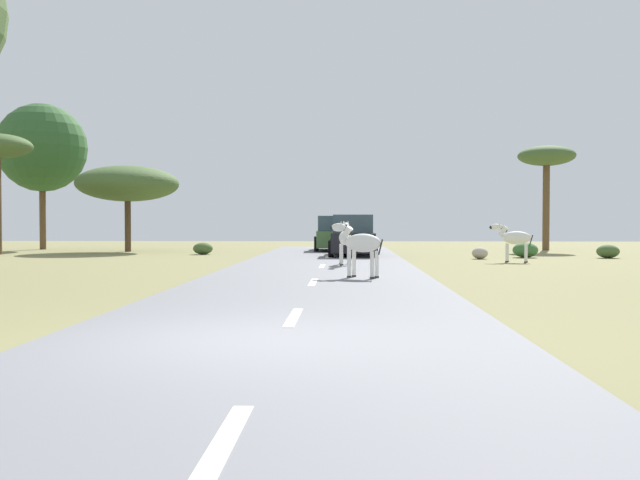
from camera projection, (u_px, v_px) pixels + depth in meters
The scene contains 15 objects.
ground_plane at pixel (245, 344), 8.34m from camera, with size 90.00×90.00×0.00m, color olive.
road at pixel (281, 342), 8.32m from camera, with size 6.00×64.00×0.05m, color slate.
lane_markings at pixel (272, 356), 7.32m from camera, with size 0.16×56.00×0.01m.
zebra_0 at pixel (345, 239), 22.91m from camera, with size 0.45×1.57×1.48m.
zebra_1 at pixel (514, 238), 25.36m from camera, with size 1.52×0.74×1.48m.
zebra_2 at pixel (360, 244), 17.71m from camera, with size 1.42×0.98×1.47m.
car_0 at pixel (353, 237), 29.42m from camera, with size 2.04×4.35×1.74m.
car_1 at pixel (334, 235), 34.72m from camera, with size 2.18×4.42×1.74m.
tree_2 at pixel (42, 148), 37.19m from camera, with size 4.74×4.74×7.87m.
tree_4 at pixel (128, 184), 34.49m from camera, with size 5.09×5.09×4.30m.
tree_5 at pixel (547, 159), 36.14m from camera, with size 2.96×2.96×5.48m.
bush_0 at pixel (203, 249), 31.50m from camera, with size 0.90×0.81×0.54m, color #425B2D.
bush_1 at pixel (525, 250), 28.72m from camera, with size 1.04×0.94×0.63m, color #386633.
bush_2 at pixel (608, 251), 28.30m from camera, with size 0.92×0.82×0.55m, color #425B2D.
rock_0 at pixel (480, 253), 27.65m from camera, with size 0.64×0.61×0.47m, color #A89E8C.
Camera 1 is at (1.23, -8.26, 1.48)m, focal length 38.68 mm.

